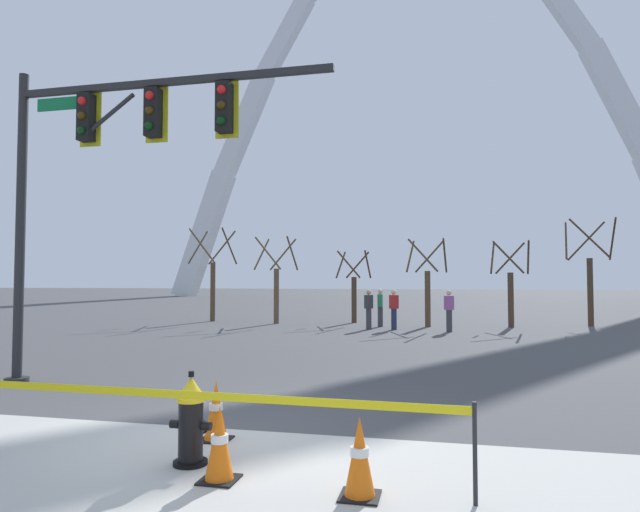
{
  "coord_description": "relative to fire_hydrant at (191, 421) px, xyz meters",
  "views": [
    {
      "loc": [
        2.64,
        -6.76,
        1.96
      ],
      "look_at": [
        0.01,
        5.0,
        2.5
      ],
      "focal_mm": 30.65,
      "sensor_mm": 36.0,
      "label": 1
    }
  ],
  "objects": [
    {
      "name": "tree_center_left",
      "position": [
        -1.4,
        19.74,
        1.02
      ],
      "size": [
        1.56,
        1.57,
        3.34
      ],
      "color": "#473323",
      "rests_on": "ground"
    },
    {
      "name": "fire_hydrant",
      "position": [
        0.0,
        0.0,
        0.0
      ],
      "size": [
        0.46,
        0.48,
        0.99
      ],
      "color": "black",
      "rests_on": "ground"
    },
    {
      "name": "tree_far_left",
      "position": [
        -8.22,
        19.19,
        1.51
      ],
      "size": [
        2.05,
        2.06,
        4.45
      ],
      "color": "brown",
      "rests_on": "ground"
    },
    {
      "name": "tree_center_right",
      "position": [
        2.0,
        18.23,
        1.19
      ],
      "size": [
        1.72,
        1.73,
        3.72
      ],
      "color": "brown",
      "rests_on": "ground"
    },
    {
      "name": "caution_tape_barrier",
      "position": [
        0.33,
        -0.37,
        0.15
      ],
      "size": [
        5.16,
        0.18,
        0.9
      ],
      "color": "#232326",
      "rests_on": "ground"
    },
    {
      "name": "pedestrian_near_trees",
      "position": [
        2.86,
        16.02,
        0.35
      ],
      "size": [
        0.38,
        0.29,
        1.59
      ],
      "color": "#38383D",
      "rests_on": "ground"
    },
    {
      "name": "traffic_cone_curb_edge",
      "position": [
        1.88,
        -0.48,
        -0.11
      ],
      "size": [
        0.36,
        0.36,
        0.73
      ],
      "color": "black",
      "rests_on": "ground"
    },
    {
      "name": "tree_far_right",
      "position": [
        8.82,
        20.03,
        1.58
      ],
      "size": [
        2.11,
        2.12,
        4.59
      ],
      "color": "#473323",
      "rests_on": "ground"
    },
    {
      "name": "monument_arch",
      "position": [
        -0.02,
        58.76,
        20.64
      ],
      "size": [
        61.49,
        2.42,
        47.35
      ],
      "color": "silver",
      "rests_on": "ground"
    },
    {
      "name": "pedestrian_walking_right",
      "position": [
        0.72,
        16.53,
        0.35
      ],
      "size": [
        0.39,
        0.32,
        1.59
      ],
      "color": "#232847",
      "rests_on": "ground"
    },
    {
      "name": "pedestrian_standing_center",
      "position": [
        -0.28,
        16.44,
        0.35
      ],
      "size": [
        0.34,
        0.39,
        1.59
      ],
      "color": "#38383D",
      "rests_on": "ground"
    },
    {
      "name": "tree_right_mid",
      "position": [
        5.41,
        18.67,
        1.14
      ],
      "size": [
        1.67,
        1.68,
        3.61
      ],
      "color": "#473323",
      "rests_on": "ground"
    },
    {
      "name": "traffic_cone_mid_sidewalk",
      "position": [
        -0.09,
        0.87,
        -0.11
      ],
      "size": [
        0.36,
        0.36,
        0.73
      ],
      "color": "black",
      "rests_on": "ground"
    },
    {
      "name": "traffic_signal_gantry",
      "position": [
        -3.6,
        3.58,
        3.8
      ],
      "size": [
        6.42,
        0.44,
        6.0
      ],
      "color": "#232326",
      "rests_on": "ground"
    },
    {
      "name": "ground_plane",
      "position": [
        -0.02,
        1.33,
        -0.47
      ],
      "size": [
        240.0,
        240.0,
        0.0
      ],
      "primitive_type": "plane",
      "color": "#474749"
    },
    {
      "name": "pedestrian_walking_left",
      "position": [
        0.04,
        17.81,
        0.35
      ],
      "size": [
        0.22,
        0.34,
        1.59
      ],
      "color": "#38383D",
      "rests_on": "ground"
    },
    {
      "name": "tree_left_mid",
      "position": [
        -4.78,
        18.45,
        1.28
      ],
      "size": [
        1.82,
        1.83,
        3.93
      ],
      "color": "brown",
      "rests_on": "ground"
    },
    {
      "name": "traffic_cone_by_hydrant",
      "position": [
        0.49,
        -0.38,
        -0.11
      ],
      "size": [
        0.36,
        0.36,
        0.73
      ],
      "color": "black",
      "rests_on": "ground"
    }
  ]
}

